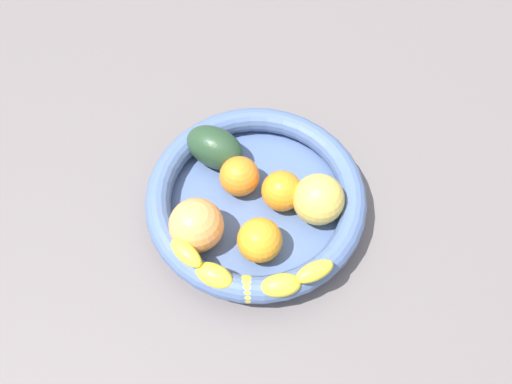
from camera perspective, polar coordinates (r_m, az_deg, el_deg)
kitchen_counter at (r=75.69cm, az=0.00°, el=-2.59°), size 120.00×120.00×3.00cm
fruit_bowl at (r=71.75cm, az=0.00°, el=-0.90°), size 31.07×31.07×5.77cm
banana_draped_left at (r=64.14cm, az=-0.93°, el=-9.73°), size 21.24×9.16×5.86cm
orange_front at (r=70.07cm, az=2.94°, el=0.00°), size 5.77×5.77×5.77cm
orange_mid_left at (r=71.38cm, az=-1.88°, el=1.79°), size 5.75×5.75×5.75cm
orange_mid_right at (r=66.39cm, az=0.59°, el=-5.46°), size 6.03×6.03×6.03cm
avocado_dark at (r=74.31cm, az=-4.67°, el=5.02°), size 10.82×9.90×6.13cm
apple_yellow at (r=69.13cm, az=7.07°, el=-0.84°), size 7.11×7.11×7.11cm
peach_blush at (r=67.07cm, az=-6.75°, el=-3.75°), size 7.33×7.33×7.33cm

